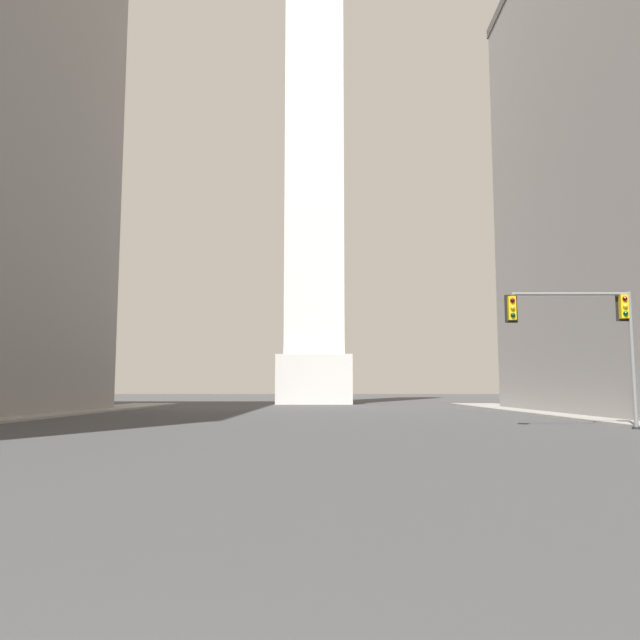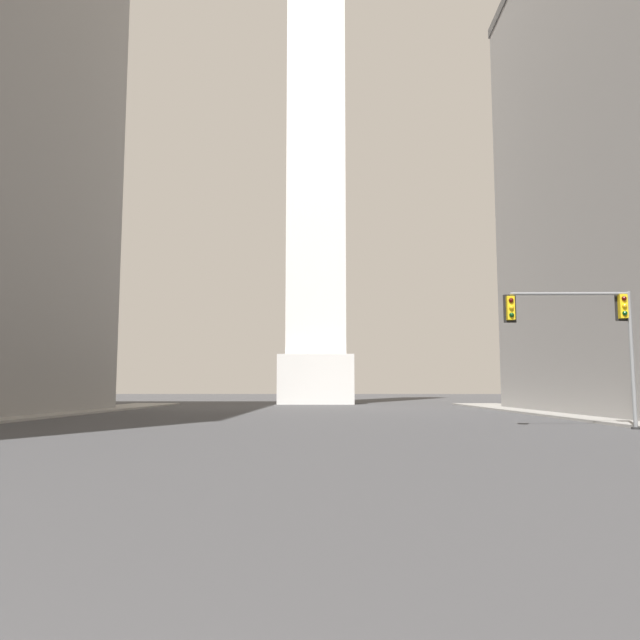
% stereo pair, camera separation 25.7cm
% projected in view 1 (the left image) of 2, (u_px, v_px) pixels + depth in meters
% --- Properties ---
extents(obelisk, '(8.78, 8.78, 72.36)m').
position_uv_depth(obelisk, '(315.00, 124.00, 78.12)').
color(obelisk, silver).
rests_on(obelisk, ground_plane).
extents(traffic_light_mid_right, '(5.93, 0.51, 6.30)m').
position_uv_depth(traffic_light_mid_right, '(589.00, 323.00, 28.74)').
color(traffic_light_mid_right, slate).
rests_on(traffic_light_mid_right, ground_plane).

